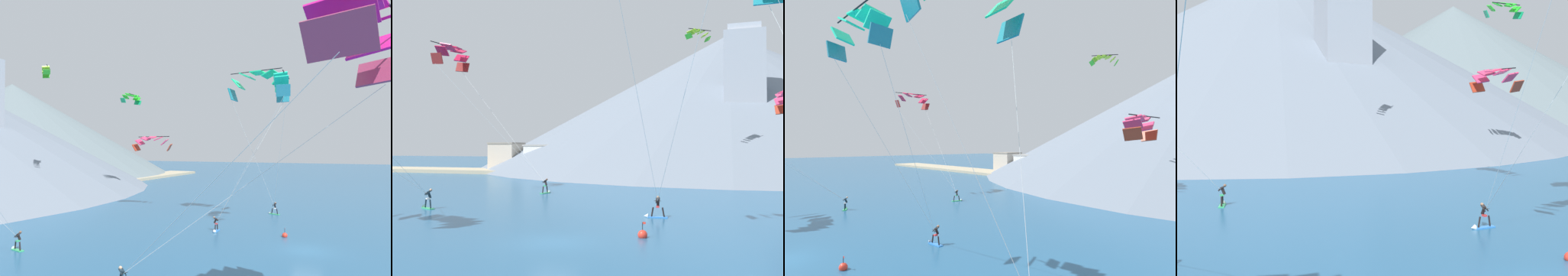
# 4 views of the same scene
# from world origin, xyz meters

# --- Properties ---
(ground_plane) EXTENTS (400.00, 400.00, 0.00)m
(ground_plane) POSITION_xyz_m (0.00, 0.00, 0.00)
(ground_plane) COLOR #23567F
(kitesurfer_near_lead) EXTENTS (1.77, 0.64, 1.64)m
(kitesurfer_near_lead) POSITION_xyz_m (3.93, 10.13, 0.45)
(kitesurfer_near_lead) COLOR #337FDB
(kitesurfer_near_lead) RESTS_ON ground
(kitesurfer_mid_center) EXTENTS (0.77, 1.79, 1.76)m
(kitesurfer_mid_center) POSITION_xyz_m (-10.40, 23.41, 0.53)
(kitesurfer_mid_center) COLOR #33B266
(kitesurfer_mid_center) RESTS_ON ground
(kitesurfer_far_left) EXTENTS (1.75, 1.08, 1.74)m
(kitesurfer_far_left) POSITION_xyz_m (-15.16, 9.02, 0.52)
(kitesurfer_far_left) COLOR #33B266
(kitesurfer_far_left) RESTS_ON ground
(parafoil_kite_mid_center) EXTENTS (12.78, 6.50, 16.04)m
(parafoil_kite_mid_center) POSITION_xyz_m (-22.15, 22.41, 16.19)
(parafoil_kite_mid_center) COLOR maroon
(parafoil_kite_distant_high_outer) EXTENTS (3.25, 3.39, 1.42)m
(parafoil_kite_distant_high_outer) POSITION_xyz_m (5.50, 36.62, 20.09)
(parafoil_kite_distant_high_outer) COLOR green
(race_marker_buoy) EXTENTS (0.56, 0.56, 1.02)m
(race_marker_buoy) POSITION_xyz_m (4.40, 2.76, 0.16)
(race_marker_buoy) COLOR red
(race_marker_buoy) RESTS_ON ground
(shoreline_strip) EXTENTS (180.00, 10.00, 0.70)m
(shoreline_strip) POSITION_xyz_m (0.00, 56.65, 0.35)
(shoreline_strip) COLOR tan
(shoreline_strip) RESTS_ON ground
(shore_building_harbour_front) EXTENTS (8.33, 5.28, 6.20)m
(shore_building_harbour_front) POSITION_xyz_m (-12.59, 59.54, 3.11)
(shore_building_harbour_front) COLOR beige
(shore_building_harbour_front) RESTS_ON ground
(shore_building_promenade_mid) EXTENTS (9.14, 4.97, 4.60)m
(shore_building_promenade_mid) POSITION_xyz_m (2.62, 59.86, 2.31)
(shore_building_promenade_mid) COLOR silver
(shore_building_promenade_mid) RESTS_ON ground
(shore_building_quay_east) EXTENTS (10.13, 5.43, 5.73)m
(shore_building_quay_east) POSITION_xyz_m (-24.56, 58.85, 2.88)
(shore_building_quay_east) COLOR silver
(shore_building_quay_east) RESTS_ON ground
(shore_building_quay_west) EXTENTS (5.76, 6.21, 6.17)m
(shore_building_quay_west) POSITION_xyz_m (-35.01, 59.77, 3.10)
(shore_building_quay_west) COLOR beige
(shore_building_quay_west) RESTS_ON ground
(highrise_tower) EXTENTS (7.00, 7.00, 26.94)m
(highrise_tower) POSITION_xyz_m (12.07, 60.91, 13.26)
(highrise_tower) COLOR #999EA8
(highrise_tower) RESTS_ON ground
(mountain_peak_central_summit) EXTENTS (128.16, 128.16, 34.71)m
(mountain_peak_central_summit) POSITION_xyz_m (9.75, 97.43, 17.36)
(mountain_peak_central_summit) COLOR slate
(mountain_peak_central_summit) RESTS_ON ground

